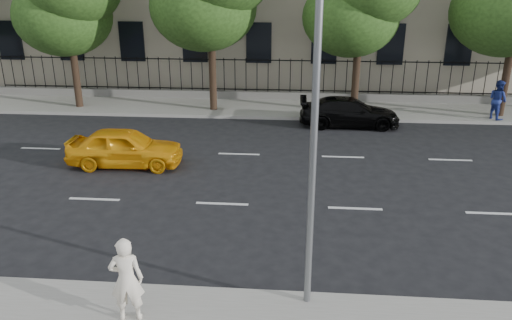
{
  "coord_description": "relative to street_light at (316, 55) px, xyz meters",
  "views": [
    {
      "loc": [
        2.16,
        -11.1,
        6.53
      ],
      "look_at": [
        0.99,
        3.0,
        1.27
      ],
      "focal_mm": 35.0,
      "sensor_mm": 36.0,
      "label": 1
    }
  ],
  "objects": [
    {
      "name": "ground",
      "position": [
        -2.5,
        1.77,
        -5.15
      ],
      "size": [
        120.0,
        120.0,
        0.0
      ],
      "primitive_type": "plane",
      "color": "black",
      "rests_on": "ground"
    },
    {
      "name": "black_sedan",
      "position": [
        2.09,
        13.03,
        -4.49
      ],
      "size": [
        4.51,
        1.84,
        1.31
      ],
      "primitive_type": "imported",
      "rotation": [
        0.0,
        0.0,
        1.57
      ],
      "color": "black",
      "rests_on": "ground"
    },
    {
      "name": "pedestrian_far",
      "position": [
        9.04,
        14.3,
        -4.08
      ],
      "size": [
        1.0,
        1.1,
        1.84
      ],
      "primitive_type": "imported",
      "rotation": [
        0.0,
        0.0,
        2.0
      ],
      "color": "navy",
      "rests_on": "far_sidewalk"
    },
    {
      "name": "woman_near",
      "position": [
        -3.5,
        -1.39,
        -4.11
      ],
      "size": [
        0.72,
        0.54,
        1.78
      ],
      "primitive_type": "imported",
      "rotation": [
        0.0,
        0.0,
        3.34
      ],
      "color": "white",
      "rests_on": "near_sidewalk"
    },
    {
      "name": "iron_fence",
      "position": [
        -2.5,
        17.47,
        -4.5
      ],
      "size": [
        30.0,
        0.5,
        2.2
      ],
      "color": "slate",
      "rests_on": "far_sidewalk"
    },
    {
      "name": "lane_markings",
      "position": [
        -2.5,
        6.52,
        -5.14
      ],
      "size": [
        49.6,
        4.62,
        0.01
      ],
      "primitive_type": null,
      "color": "silver",
      "rests_on": "ground"
    },
    {
      "name": "yellow_taxi",
      "position": [
        -6.45,
        7.22,
        -4.45
      ],
      "size": [
        4.15,
        1.77,
        1.4
      ],
      "primitive_type": "imported",
      "rotation": [
        0.0,
        0.0,
        1.6
      ],
      "color": "#F5A410",
      "rests_on": "ground"
    },
    {
      "name": "far_sidewalk",
      "position": [
        -2.5,
        15.77,
        -5.07
      ],
      "size": [
        60.0,
        4.0,
        0.15
      ],
      "primitive_type": "cube",
      "color": "gray",
      "rests_on": "ground"
    },
    {
      "name": "street_light",
      "position": [
        0.0,
        0.0,
        0.0
      ],
      "size": [
        0.25,
        3.32,
        8.05
      ],
      "color": "slate",
      "rests_on": "near_sidewalk"
    }
  ]
}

